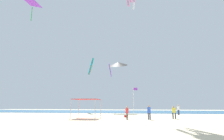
{
  "coord_description": "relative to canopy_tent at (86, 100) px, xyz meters",
  "views": [
    {
      "loc": [
        3.34,
        -20.56,
        1.72
      ],
      "look_at": [
        -2.43,
        14.58,
        8.55
      ],
      "focal_mm": 29.52,
      "sensor_mm": 36.0,
      "label": 1
    }
  ],
  "objects": [
    {
      "name": "person_near_tent",
      "position": [
        11.49,
        0.7,
        -1.45
      ],
      "size": [
        0.44,
        0.39,
        1.64
      ],
      "rotation": [
        0.0,
        0.0,
        3.12
      ],
      "color": "black",
      "rests_on": "ground"
    },
    {
      "name": "person_leftmost",
      "position": [
        8.3,
        -0.95,
        -1.4
      ],
      "size": [
        0.41,
        0.41,
        1.74
      ],
      "rotation": [
        0.0,
        0.0,
        3.97
      ],
      "color": "#33384C",
      "rests_on": "ground"
    },
    {
      "name": "ocean_strip",
      "position": [
        4.21,
        27.47,
        -2.4
      ],
      "size": [
        110.0,
        24.13,
        0.03
      ],
      "primitive_type": "cube",
      "color": "#28608C",
      "rests_on": "ground"
    },
    {
      "name": "kite_diamond_purple",
      "position": [
        -9.13,
        -0.37,
        14.99
      ],
      "size": [
        2.16,
        2.23,
        3.34
      ],
      "rotation": [
        0.0,
        0.0,
        1.57
      ],
      "color": "purple"
    },
    {
      "name": "banner_flag",
      "position": [
        6.37,
        1.55,
        0.04
      ],
      "size": [
        0.61,
        0.06,
        4.13
      ],
      "color": "silver",
      "rests_on": "ground"
    },
    {
      "name": "person_rightmost",
      "position": [
        5.61,
        -1.17,
        -1.48
      ],
      "size": [
        0.38,
        0.43,
        1.6
      ],
      "rotation": [
        0.0,
        0.0,
        1.48
      ],
      "color": "brown",
      "rests_on": "ground"
    },
    {
      "name": "canopy_tent",
      "position": [
        0.0,
        0.0,
        0.0
      ],
      "size": [
        3.33,
        3.07,
        2.54
      ],
      "color": "#B2B2B7",
      "rests_on": "ground"
    },
    {
      "name": "cooler_box",
      "position": [
        5.13,
        2.98,
        -2.24
      ],
      "size": [
        0.57,
        0.37,
        0.35
      ],
      "color": "red",
      "rests_on": "ground"
    },
    {
      "name": "person_central",
      "position": [
        13.92,
        11.1,
        -1.32
      ],
      "size": [
        0.44,
        0.49,
        1.86
      ],
      "rotation": [
        0.0,
        0.0,
        4.99
      ],
      "color": "#33384C",
      "rests_on": "ground"
    },
    {
      "name": "ground",
      "position": [
        4.21,
        -3.93,
        -2.47
      ],
      "size": [
        110.0,
        110.0,
        0.1
      ],
      "primitive_type": "cube",
      "color": "beige"
    },
    {
      "name": "kite_parafoil_teal",
      "position": [
        -6.13,
        23.15,
        9.62
      ],
      "size": [
        2.79,
        5.93,
        3.78
      ],
      "rotation": [
        0.0,
        0.0,
        2.0
      ],
      "color": "teal"
    },
    {
      "name": "kite_delta_black",
      "position": [
        1.76,
        20.27,
        9.52
      ],
      "size": [
        5.11,
        5.11,
        4.24
      ],
      "rotation": [
        0.0,
        0.0,
        6.23
      ],
      "color": "black"
    }
  ]
}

